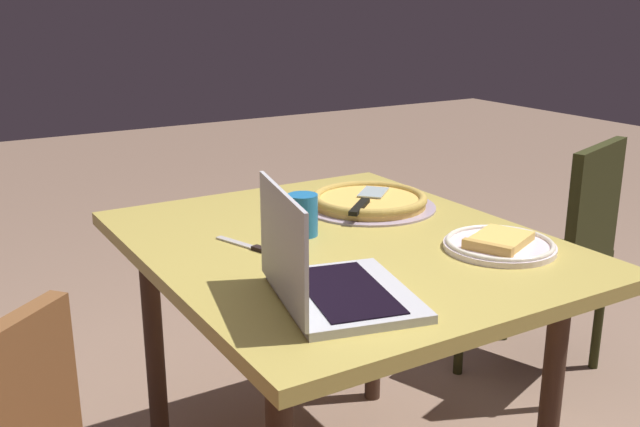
% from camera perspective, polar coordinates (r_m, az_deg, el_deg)
% --- Properties ---
extents(dining_table, '(1.12, 0.94, 0.75)m').
position_cam_1_polar(dining_table, '(1.83, 1.65, -4.62)').
color(dining_table, tan).
rests_on(dining_table, ground_plane).
extents(laptop, '(0.37, 0.32, 0.24)m').
position_cam_1_polar(laptop, '(1.42, 0.48, -5.24)').
color(laptop, '#BDBCC2').
rests_on(laptop, dining_table).
extents(pizza_plate, '(0.27, 0.27, 0.04)m').
position_cam_1_polar(pizza_plate, '(1.78, 13.95, -2.35)').
color(pizza_plate, white).
rests_on(pizza_plate, dining_table).
extents(pizza_tray, '(0.38, 0.38, 0.04)m').
position_cam_1_polar(pizza_tray, '(2.07, 3.89, 1.02)').
color(pizza_tray, '#A894A8').
rests_on(pizza_tray, dining_table).
extents(table_knife, '(0.21, 0.09, 0.01)m').
position_cam_1_polar(table_knife, '(1.73, -5.13, -2.72)').
color(table_knife, beige).
rests_on(table_knife, dining_table).
extents(drink_cup, '(0.08, 0.08, 0.11)m').
position_cam_1_polar(drink_cup, '(1.82, -1.38, -0.07)').
color(drink_cup, '#2170B1').
rests_on(drink_cup, dining_table).
extents(chair_near, '(0.52, 0.52, 0.87)m').
position_cam_1_polar(chair_near, '(2.63, 18.22, -2.51)').
color(chair_near, '#2B2C13').
rests_on(chair_near, ground_plane).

